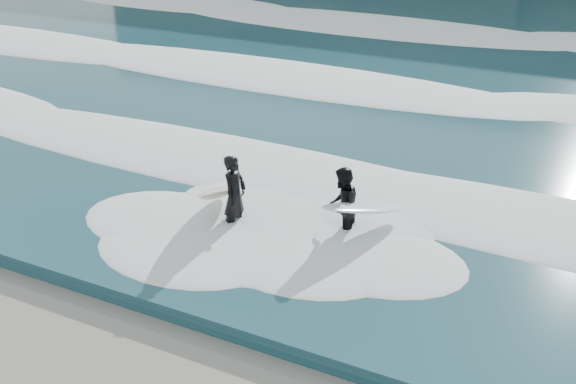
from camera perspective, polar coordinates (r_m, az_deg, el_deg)
name	(u,v)px	position (r m, az deg, el deg)	size (l,w,h in m)	color
sea	(540,24)	(34.67, 19.32, 12.42)	(90.00, 52.00, 0.30)	#1C4754
foam_near	(381,181)	(15.85, 7.35, 0.84)	(60.00, 3.20, 0.20)	white
foam_mid	(465,96)	(22.17, 13.79, 7.41)	(60.00, 4.00, 0.24)	white
foam_far	(524,35)	(30.74, 18.14, 11.71)	(60.00, 4.80, 0.30)	white
surfer_left	(230,194)	(14.08, -4.60, -0.19)	(1.35, 2.29, 1.67)	black
surfer_right	(345,206)	(13.75, 4.56, -1.14)	(1.46, 2.08, 1.55)	black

